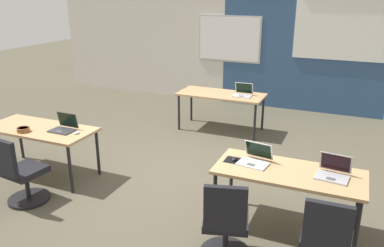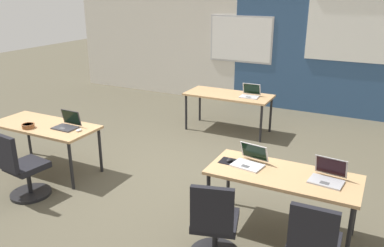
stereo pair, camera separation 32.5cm
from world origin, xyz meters
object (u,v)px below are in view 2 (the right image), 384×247
Objects in this scene: laptop_near_right_end at (328,176)px; laptop_near_left_inner at (67,124)px; desk_near_left at (45,128)px; mouse_near_right_inner at (230,160)px; snack_bowl at (28,126)px; desk_far_center at (229,97)px; desk_near_right at (283,179)px; chair_near_right_inner at (214,228)px; chair_near_left_inner at (22,171)px; laptop_far_right at (250,94)px; laptop_near_right_inner at (250,160)px; mouse_near_left_inner at (79,130)px.

laptop_near_left_inner is at bearing -173.84° from laptop_near_right_end.
mouse_near_right_inner reaches higher than desk_near_left.
laptop_near_right_end reaches higher than snack_bowl.
snack_bowl reaches higher than desk_far_center.
laptop_near_left_inner is at bearing 29.15° from snack_bowl.
desk_near_right is (3.50, 0.00, 0.00)m from desk_near_left.
laptop_near_left_inner is at bearing -33.02° from chair_near_right_inner.
desk_far_center is at bearing -104.53° from chair_near_left_inner.
mouse_near_right_inner is 0.29× the size of laptop_near_right_end.
chair_near_right_inner is at bearing -10.48° from snack_bowl.
desk_far_center is 3.83m from chair_near_left_inner.
mouse_near_right_inner reaches higher than desk_near_right.
laptop_far_right is 1.04× the size of laptop_near_left_inner.
snack_bowl is (-3.59, -0.21, 0.10)m from desk_near_right.
chair_near_left_inner reaches higher than desk_near_right.
desk_near_right is 15.45× the size of mouse_near_right_inner.
laptop_far_right is 2.91m from laptop_near_right_inner.
mouse_near_left_inner reaches higher than desk_near_left.
laptop_near_right_inner reaches higher than snack_bowl.
laptop_near_right_inner is 3.20m from snack_bowl.
laptop_near_right_end reaches higher than desk_near_right.
desk_near_right is 9.01× the size of snack_bowl.
laptop_near_right_end is at bearing 5.83° from desk_near_right.
laptop_near_right_inner is 0.84m from laptop_near_right_end.
chair_near_right_inner reaches higher than desk_near_right.
laptop_near_left_inner is at bearing 179.28° from mouse_near_right_inner.
chair_near_left_inner is at bearing -51.41° from snack_bowl.
chair_near_left_inner is (-2.53, -0.77, -0.36)m from mouse_near_right_inner.
laptop_near_right_end is at bearing 3.65° from snack_bowl.
desk_near_left is 3.16m from chair_near_right_inner.
laptop_near_right_end is (2.20, -2.75, 0.11)m from desk_far_center.
laptop_near_right_inner is at bearing -74.47° from laptop_far_right.
laptop_near_left_inner reaches higher than snack_bowl.
laptop_near_left_inner reaches higher than mouse_near_left_inner.
laptop_far_right is at bearing -109.99° from chair_near_left_inner.
laptop_near_left_inner is 3.55m from laptop_near_right_end.
snack_bowl is at bearing -130.02° from laptop_far_right.
chair_near_left_inner is (-0.05, -0.80, -0.39)m from laptop_near_left_inner.
snack_bowl is at bearing -25.83° from chair_near_right_inner.
laptop_near_left_inner is 1.88× the size of snack_bowl.
snack_bowl is (-1.84, -3.01, 0.10)m from desk_far_center.
laptop_far_right reaches higher than chair_near_right_inner.
mouse_near_right_inner is (1.12, -2.78, 0.08)m from desk_far_center.
desk_near_left is at bearing 67.76° from snack_bowl.
laptop_far_right is 3.27m from laptop_near_left_inner.
desk_near_left is at bearing -170.39° from laptop_near_right_inner.
chair_near_right_inner is (-0.45, -0.79, -0.28)m from desk_near_right.
laptop_near_right_inner is 3.62× the size of mouse_near_left_inner.
laptop_far_right reaches higher than chair_near_left_inner.
chair_near_left_inner is (-3.16, -0.75, -0.28)m from desk_near_right.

